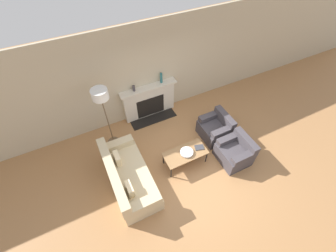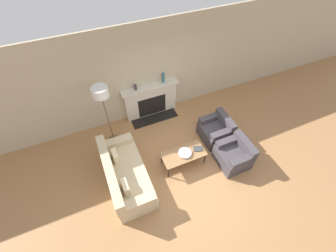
{
  "view_description": "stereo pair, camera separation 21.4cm",
  "coord_description": "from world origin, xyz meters",
  "px_view_note": "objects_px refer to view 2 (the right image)",
  "views": [
    {
      "loc": [
        -1.91,
        -2.36,
        5.18
      ],
      "look_at": [
        -0.08,
        1.35,
        0.45
      ],
      "focal_mm": 24.0,
      "sensor_mm": 36.0,
      "label": 1
    },
    {
      "loc": [
        -1.71,
        -2.45,
        5.18
      ],
      "look_at": [
        -0.08,
        1.35,
        0.45
      ],
      "focal_mm": 24.0,
      "sensor_mm": 36.0,
      "label": 2
    }
  ],
  "objects_px": {
    "couch": "(125,175)",
    "armchair_near": "(234,155)",
    "mantel_vase_left": "(135,87)",
    "mantel_vase_center_left": "(163,78)",
    "coffee_table": "(184,154)",
    "bowl": "(185,153)",
    "armchair_far": "(216,130)",
    "fireplace": "(151,101)",
    "book": "(198,149)",
    "floor_lamp": "(102,97)"
  },
  "relations": [
    {
      "from": "armchair_far",
      "to": "coffee_table",
      "type": "bearing_deg",
      "value": -70.94
    },
    {
      "from": "fireplace",
      "to": "mantel_vase_left",
      "type": "relative_size",
      "value": 10.38
    },
    {
      "from": "coffee_table",
      "to": "bowl",
      "type": "distance_m",
      "value": 0.08
    },
    {
      "from": "armchair_near",
      "to": "bowl",
      "type": "distance_m",
      "value": 1.31
    },
    {
      "from": "couch",
      "to": "coffee_table",
      "type": "distance_m",
      "value": 1.54
    },
    {
      "from": "couch",
      "to": "bowl",
      "type": "distance_m",
      "value": 1.58
    },
    {
      "from": "fireplace",
      "to": "armchair_far",
      "type": "bearing_deg",
      "value": -51.17
    },
    {
      "from": "coffee_table",
      "to": "bowl",
      "type": "bearing_deg",
      "value": -30.59
    },
    {
      "from": "armchair_far",
      "to": "coffee_table",
      "type": "relative_size",
      "value": 0.73
    },
    {
      "from": "armchair_far",
      "to": "mantel_vase_center_left",
      "type": "distance_m",
      "value": 2.13
    },
    {
      "from": "armchair_far",
      "to": "book",
      "type": "bearing_deg",
      "value": -62.05
    },
    {
      "from": "armchair_far",
      "to": "coffee_table",
      "type": "xyz_separation_m",
      "value": [
        -1.24,
        -0.43,
        0.1
      ]
    },
    {
      "from": "coffee_table",
      "to": "book",
      "type": "height_order",
      "value": "book"
    },
    {
      "from": "armchair_far",
      "to": "bowl",
      "type": "bearing_deg",
      "value": -69.9
    },
    {
      "from": "fireplace",
      "to": "armchair_far",
      "type": "height_order",
      "value": "fireplace"
    },
    {
      "from": "couch",
      "to": "book",
      "type": "height_order",
      "value": "couch"
    },
    {
      "from": "couch",
      "to": "armchair_far",
      "type": "xyz_separation_m",
      "value": [
        2.78,
        0.34,
        -0.01
      ]
    },
    {
      "from": "armchair_far",
      "to": "floor_lamp",
      "type": "distance_m",
      "value": 3.23
    },
    {
      "from": "armchair_near",
      "to": "armchair_far",
      "type": "bearing_deg",
      "value": 180.0
    },
    {
      "from": "mantel_vase_center_left",
      "to": "couch",
      "type": "bearing_deg",
      "value": -132.71
    },
    {
      "from": "armchair_near",
      "to": "mantel_vase_left",
      "type": "xyz_separation_m",
      "value": [
        -1.76,
        2.58,
        0.87
      ]
    },
    {
      "from": "couch",
      "to": "book",
      "type": "bearing_deg",
      "value": -92.9
    },
    {
      "from": "armchair_near",
      "to": "floor_lamp",
      "type": "height_order",
      "value": "floor_lamp"
    },
    {
      "from": "armchair_near",
      "to": "mantel_vase_center_left",
      "type": "distance_m",
      "value": 2.89
    },
    {
      "from": "armchair_near",
      "to": "mantel_vase_left",
      "type": "distance_m",
      "value": 3.24
    },
    {
      "from": "bowl",
      "to": "mantel_vase_center_left",
      "type": "xyz_separation_m",
      "value": [
        0.3,
        2.12,
        0.78
      ]
    },
    {
      "from": "couch",
      "to": "armchair_near",
      "type": "bearing_deg",
      "value": -101.37
    },
    {
      "from": "floor_lamp",
      "to": "mantel_vase_left",
      "type": "relative_size",
      "value": 11.58
    },
    {
      "from": "fireplace",
      "to": "armchair_near",
      "type": "height_order",
      "value": "fireplace"
    },
    {
      "from": "mantel_vase_left",
      "to": "armchair_near",
      "type": "bearing_deg",
      "value": -55.71
    },
    {
      "from": "fireplace",
      "to": "armchair_far",
      "type": "relative_size",
      "value": 2.12
    },
    {
      "from": "coffee_table",
      "to": "floor_lamp",
      "type": "xyz_separation_m",
      "value": [
        -1.5,
        1.51,
        1.23
      ]
    },
    {
      "from": "armchair_near",
      "to": "coffee_table",
      "type": "relative_size",
      "value": 0.73
    },
    {
      "from": "fireplace",
      "to": "floor_lamp",
      "type": "xyz_separation_m",
      "value": [
        -1.4,
        -0.58,
        1.1
      ]
    },
    {
      "from": "floor_lamp",
      "to": "armchair_near",
      "type": "bearing_deg",
      "value": -35.99
    },
    {
      "from": "floor_lamp",
      "to": "armchair_far",
      "type": "bearing_deg",
      "value": -21.6
    },
    {
      "from": "armchair_near",
      "to": "bowl",
      "type": "xyz_separation_m",
      "value": [
        -1.21,
        0.46,
        0.17
      ]
    },
    {
      "from": "mantel_vase_center_left",
      "to": "coffee_table",
      "type": "bearing_deg",
      "value": -98.81
    },
    {
      "from": "fireplace",
      "to": "mantel_vase_center_left",
      "type": "bearing_deg",
      "value": 1.99
    },
    {
      "from": "coffee_table",
      "to": "armchair_far",
      "type": "bearing_deg",
      "value": 19.06
    },
    {
      "from": "armchair_far",
      "to": "mantel_vase_left",
      "type": "xyz_separation_m",
      "value": [
        -1.76,
        1.68,
        0.87
      ]
    },
    {
      "from": "mantel_vase_left",
      "to": "armchair_far",
      "type": "bearing_deg",
      "value": -43.61
    },
    {
      "from": "floor_lamp",
      "to": "mantel_vase_center_left",
      "type": "distance_m",
      "value": 1.95
    },
    {
      "from": "book",
      "to": "mantel_vase_center_left",
      "type": "relative_size",
      "value": 0.86
    },
    {
      "from": "armchair_near",
      "to": "book",
      "type": "xyz_separation_m",
      "value": [
        -0.84,
        0.46,
        0.15
      ]
    },
    {
      "from": "armchair_far",
      "to": "mantel_vase_center_left",
      "type": "relative_size",
      "value": 2.6
    },
    {
      "from": "armchair_far",
      "to": "mantel_vase_left",
      "type": "distance_m",
      "value": 2.58
    },
    {
      "from": "bowl",
      "to": "book",
      "type": "bearing_deg",
      "value": 0.04
    },
    {
      "from": "armchair_near",
      "to": "mantel_vase_center_left",
      "type": "relative_size",
      "value": 2.6
    },
    {
      "from": "couch",
      "to": "coffee_table",
      "type": "xyz_separation_m",
      "value": [
        1.54,
        -0.08,
        0.09
      ]
    }
  ]
}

